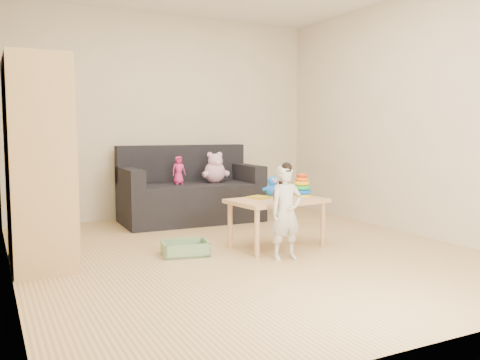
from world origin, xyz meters
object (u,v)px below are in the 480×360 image
wardrobe (38,163)px  play_table (277,223)px  sofa (191,203)px  toddler (286,214)px

wardrobe → play_table: bearing=-9.9°
sofa → toddler: 2.11m
wardrobe → toddler: wardrobe is taller
wardrobe → play_table: (2.10, -0.37, -0.63)m
sofa → play_table: sofa is taller
play_table → sofa: bearing=98.0°
sofa → play_table: size_ratio=1.89×
play_table → toddler: size_ratio=1.11×
sofa → play_table: (0.23, -1.66, -0.00)m
wardrobe → play_table: wardrobe is taller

